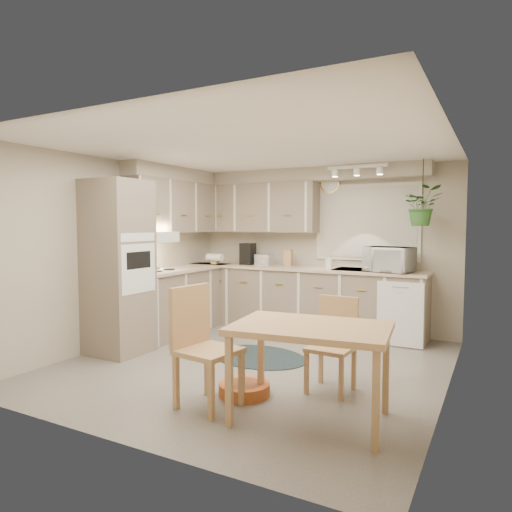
# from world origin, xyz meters

# --- Properties ---
(floor) EXTENTS (4.20, 4.20, 0.00)m
(floor) POSITION_xyz_m (0.00, 0.00, 0.00)
(floor) COLOR slate
(floor) RESTS_ON ground
(ceiling) EXTENTS (4.20, 4.20, 0.00)m
(ceiling) POSITION_xyz_m (0.00, 0.00, 2.40)
(ceiling) COLOR white
(ceiling) RESTS_ON wall_back
(wall_back) EXTENTS (4.00, 0.04, 2.40)m
(wall_back) POSITION_xyz_m (0.00, 2.10, 1.20)
(wall_back) COLOR #AEA390
(wall_back) RESTS_ON floor
(wall_front) EXTENTS (4.00, 0.04, 2.40)m
(wall_front) POSITION_xyz_m (0.00, -2.10, 1.20)
(wall_front) COLOR #AEA390
(wall_front) RESTS_ON floor
(wall_left) EXTENTS (0.04, 4.20, 2.40)m
(wall_left) POSITION_xyz_m (-2.00, 0.00, 1.20)
(wall_left) COLOR #AEA390
(wall_left) RESTS_ON floor
(wall_right) EXTENTS (0.04, 4.20, 2.40)m
(wall_right) POSITION_xyz_m (2.00, 0.00, 1.20)
(wall_right) COLOR #AEA390
(wall_right) RESTS_ON floor
(base_cab_left) EXTENTS (0.60, 1.85, 0.90)m
(base_cab_left) POSITION_xyz_m (-1.70, 0.88, 0.45)
(base_cab_left) COLOR gray
(base_cab_left) RESTS_ON floor
(base_cab_back) EXTENTS (3.60, 0.60, 0.90)m
(base_cab_back) POSITION_xyz_m (-0.20, 1.80, 0.45)
(base_cab_back) COLOR gray
(base_cab_back) RESTS_ON floor
(counter_left) EXTENTS (0.64, 1.89, 0.04)m
(counter_left) POSITION_xyz_m (-1.69, 0.88, 0.92)
(counter_left) COLOR #C9B293
(counter_left) RESTS_ON base_cab_left
(counter_back) EXTENTS (3.64, 0.64, 0.04)m
(counter_back) POSITION_xyz_m (-0.20, 1.79, 0.92)
(counter_back) COLOR #C9B293
(counter_back) RESTS_ON base_cab_back
(oven_stack) EXTENTS (0.65, 0.65, 2.10)m
(oven_stack) POSITION_xyz_m (-1.68, -0.38, 1.05)
(oven_stack) COLOR gray
(oven_stack) RESTS_ON floor
(wall_oven_face) EXTENTS (0.02, 0.56, 0.58)m
(wall_oven_face) POSITION_xyz_m (-1.35, -0.38, 1.05)
(wall_oven_face) COLOR silver
(wall_oven_face) RESTS_ON oven_stack
(upper_cab_left) EXTENTS (0.35, 2.00, 0.75)m
(upper_cab_left) POSITION_xyz_m (-1.82, 1.00, 1.83)
(upper_cab_left) COLOR gray
(upper_cab_left) RESTS_ON wall_left
(upper_cab_back) EXTENTS (2.00, 0.35, 0.75)m
(upper_cab_back) POSITION_xyz_m (-1.00, 1.93, 1.83)
(upper_cab_back) COLOR gray
(upper_cab_back) RESTS_ON wall_back
(soffit_left) EXTENTS (0.30, 2.00, 0.20)m
(soffit_left) POSITION_xyz_m (-1.85, 1.00, 2.30)
(soffit_left) COLOR #AEA390
(soffit_left) RESTS_ON wall_left
(soffit_back) EXTENTS (3.60, 0.30, 0.20)m
(soffit_back) POSITION_xyz_m (-0.20, 1.95, 2.30)
(soffit_back) COLOR #AEA390
(soffit_back) RESTS_ON wall_back
(cooktop) EXTENTS (0.52, 0.58, 0.02)m
(cooktop) POSITION_xyz_m (-1.68, 0.30, 0.94)
(cooktop) COLOR silver
(cooktop) RESTS_ON counter_left
(range_hood) EXTENTS (0.40, 0.60, 0.14)m
(range_hood) POSITION_xyz_m (-1.70, 0.30, 1.40)
(range_hood) COLOR silver
(range_hood) RESTS_ON upper_cab_left
(window_blinds) EXTENTS (1.40, 0.02, 1.00)m
(window_blinds) POSITION_xyz_m (0.70, 2.07, 1.60)
(window_blinds) COLOR beige
(window_blinds) RESTS_ON wall_back
(window_frame) EXTENTS (1.50, 0.02, 1.10)m
(window_frame) POSITION_xyz_m (0.70, 2.08, 1.60)
(window_frame) COLOR beige
(window_frame) RESTS_ON wall_back
(sink) EXTENTS (0.70, 0.48, 0.10)m
(sink) POSITION_xyz_m (0.70, 1.80, 0.90)
(sink) COLOR #AAADB2
(sink) RESTS_ON counter_back
(dishwasher_front) EXTENTS (0.58, 0.02, 0.83)m
(dishwasher_front) POSITION_xyz_m (1.30, 1.49, 0.42)
(dishwasher_front) COLOR silver
(dishwasher_front) RESTS_ON base_cab_back
(track_light_bar) EXTENTS (0.80, 0.04, 0.04)m
(track_light_bar) POSITION_xyz_m (0.70, 1.55, 2.33)
(track_light_bar) COLOR silver
(track_light_bar) RESTS_ON ceiling
(wall_clock) EXTENTS (0.30, 0.03, 0.30)m
(wall_clock) POSITION_xyz_m (0.15, 2.07, 2.18)
(wall_clock) COLOR #ECB353
(wall_clock) RESTS_ON wall_back
(dining_table) EXTENTS (1.32, 0.96, 0.77)m
(dining_table) POSITION_xyz_m (1.09, -1.08, 0.39)
(dining_table) COLOR tan
(dining_table) RESTS_ON floor
(chair_left) EXTENTS (0.55, 0.55, 1.04)m
(chair_left) POSITION_xyz_m (0.23, -1.24, 0.52)
(chair_left) COLOR tan
(chair_left) RESTS_ON floor
(chair_back) EXTENTS (0.43, 0.43, 0.88)m
(chair_back) POSITION_xyz_m (1.03, -0.41, 0.44)
(chair_back) COLOR tan
(chair_back) RESTS_ON floor
(braided_rug) EXTENTS (1.35, 1.10, 0.01)m
(braided_rug) POSITION_xyz_m (-0.09, 0.26, 0.01)
(braided_rug) COLOR black
(braided_rug) RESTS_ON floor
(pet_bed) EXTENTS (0.58, 0.58, 0.11)m
(pet_bed) POSITION_xyz_m (0.36, -0.86, 0.05)
(pet_bed) COLOR #C55D27
(pet_bed) RESTS_ON floor
(microwave) EXTENTS (0.65, 0.44, 0.41)m
(microwave) POSITION_xyz_m (1.10, 1.70, 1.14)
(microwave) COLOR silver
(microwave) RESTS_ON counter_back
(soap_bottle) EXTENTS (0.10, 0.19, 0.08)m
(soap_bottle) POSITION_xyz_m (0.19, 1.95, 0.98)
(soap_bottle) COLOR silver
(soap_bottle) RESTS_ON counter_back
(hanging_plant) EXTENTS (0.60, 0.63, 0.40)m
(hanging_plant) POSITION_xyz_m (1.51, 1.70, 1.75)
(hanging_plant) COLOR #316428
(hanging_plant) RESTS_ON ceiling
(coffee_maker) EXTENTS (0.20, 0.24, 0.34)m
(coffee_maker) POSITION_xyz_m (-1.09, 1.80, 1.11)
(coffee_maker) COLOR black
(coffee_maker) RESTS_ON counter_back
(toaster) EXTENTS (0.29, 0.20, 0.17)m
(toaster) POSITION_xyz_m (-0.81, 1.82, 1.02)
(toaster) COLOR #AAADB2
(toaster) RESTS_ON counter_back
(knife_block) EXTENTS (0.12, 0.12, 0.25)m
(knife_block) POSITION_xyz_m (-0.42, 1.85, 1.06)
(knife_block) COLOR tan
(knife_block) RESTS_ON counter_back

